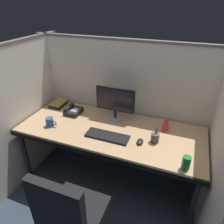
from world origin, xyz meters
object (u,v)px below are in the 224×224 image
object	(u,v)px
monitor_center	(115,101)
computer_mouse	(140,142)
pen_cup	(155,138)
soda_can	(186,163)
keyboard_main	(107,136)
desk	(110,134)
desk_phone	(73,111)
coffee_mug	(50,122)
red_stapler	(165,126)
book_stack	(59,104)

from	to	relation	value
monitor_center	computer_mouse	xyz separation A→B (m)	(0.37, -0.34, -0.20)
pen_cup	soda_can	bearing A→B (deg)	-41.59
keyboard_main	computer_mouse	size ratio (longest dim) A/B	4.48
computer_mouse	pen_cup	xyz separation A→B (m)	(0.13, 0.07, 0.03)
desk	desk_phone	bearing A→B (deg)	162.54
computer_mouse	coffee_mug	size ratio (longest dim) A/B	0.76
desk	coffee_mug	size ratio (longest dim) A/B	15.08
keyboard_main	red_stapler	world-z (taller)	red_stapler
book_stack	desk_phone	distance (m)	0.29
desk	coffee_mug	distance (m)	0.65
red_stapler	desk	bearing A→B (deg)	-155.79
computer_mouse	book_stack	world-z (taller)	book_stack
pen_cup	red_stapler	bearing A→B (deg)	78.33
keyboard_main	computer_mouse	distance (m)	0.32
coffee_mug	desk_phone	bearing A→B (deg)	74.45
desk	monitor_center	world-z (taller)	monitor_center
book_stack	coffee_mug	xyz separation A→B (m)	(0.18, -0.42, 0.02)
desk	computer_mouse	bearing A→B (deg)	-16.28
coffee_mug	monitor_center	bearing A→B (deg)	33.45
monitor_center	book_stack	bearing A→B (deg)	177.45
pen_cup	red_stapler	world-z (taller)	pen_cup
desk_phone	coffee_mug	bearing A→B (deg)	-105.55
computer_mouse	keyboard_main	bearing A→B (deg)	-176.13
pen_cup	coffee_mug	world-z (taller)	pen_cup
keyboard_main	coffee_mug	xyz separation A→B (m)	(-0.64, -0.03, 0.04)
soda_can	coffee_mug	world-z (taller)	soda_can
book_stack	red_stapler	xyz separation A→B (m)	(1.33, -0.03, -0.00)
monitor_center	pen_cup	bearing A→B (deg)	-28.38
desk	keyboard_main	xyz separation A→B (m)	(0.02, -0.12, 0.06)
monitor_center	pen_cup	size ratio (longest dim) A/B	2.60
keyboard_main	book_stack	size ratio (longest dim) A/B	1.99
desk_phone	coffee_mug	distance (m)	0.33
monitor_center	keyboard_main	size ratio (longest dim) A/B	1.00
desk	book_stack	bearing A→B (deg)	161.38
desk_phone	red_stapler	xyz separation A→B (m)	(1.06, 0.07, -0.01)
computer_mouse	desk_phone	bearing A→B (deg)	163.00
book_stack	soda_can	size ratio (longest dim) A/B	1.77
book_stack	pen_cup	bearing A→B (deg)	-13.46
monitor_center	soda_can	size ratio (longest dim) A/B	3.52
desk_phone	soda_can	size ratio (longest dim) A/B	1.56
desk	keyboard_main	distance (m)	0.14
soda_can	red_stapler	size ratio (longest dim) A/B	0.81
coffee_mug	pen_cup	bearing A→B (deg)	6.30
pen_cup	computer_mouse	bearing A→B (deg)	-152.23
book_stack	pen_cup	size ratio (longest dim) A/B	1.31
pen_cup	coffee_mug	distance (m)	1.10
keyboard_main	coffee_mug	size ratio (longest dim) A/B	3.41
desk_phone	keyboard_main	bearing A→B (deg)	-27.63
computer_mouse	desk_phone	xyz separation A→B (m)	(-0.88, 0.27, 0.02)
red_stapler	soda_can	bearing A→B (deg)	-65.95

